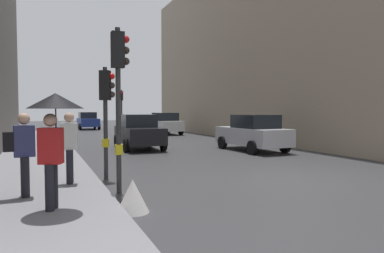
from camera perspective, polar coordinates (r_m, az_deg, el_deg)
name	(u,v)px	position (r m, az deg, el deg)	size (l,w,h in m)	color
ground_plane	(292,178)	(10.82, 15.91, -8.03)	(120.00, 120.00, 0.00)	#38383A
sidewalk_kerb	(40,161)	(14.38, -23.42, -5.18)	(2.98, 40.00, 0.16)	gray
building_facade_right	(321,47)	(26.79, 20.15, 11.98)	(12.00, 34.76, 12.78)	gray
traffic_light_far_median	(122,103)	(32.71, -11.30, 3.75)	(0.24, 0.43, 3.80)	#2D2D2D
traffic_light_near_left	(119,80)	(8.60, -11.71, 7.40)	(0.43, 0.25, 3.93)	#2D2D2D
traffic_light_near_right	(106,102)	(10.39, -13.70, 3.84)	(0.45, 0.33, 3.21)	#2D2D2D
car_dark_suv	(139,132)	(18.34, -8.63, -0.83)	(2.11, 4.25, 1.76)	black
car_silver_hatchback	(253,133)	(17.41, 9.81, -1.02)	(2.11, 4.25, 1.76)	#BCBCC1
car_white_compact	(164,124)	(28.94, -4.49, 0.48)	(2.20, 4.29, 1.76)	silver
car_blue_van	(88,121)	(37.86, -16.49, 0.90)	(2.08, 4.23, 1.76)	navy
pedestrian_with_umbrella	(54,118)	(6.90, -21.39, 1.22)	(1.00, 1.00, 2.14)	black
pedestrian_with_grey_backpack	(22,150)	(8.23, -25.76, -3.38)	(0.63, 0.37, 1.77)	black
pedestrian_with_black_backpack	(68,143)	(9.30, -19.47, -2.59)	(0.63, 0.37, 1.77)	black
warning_sign_triangle	(133,196)	(7.07, -9.56, -11.00)	(0.64, 0.64, 0.65)	silver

